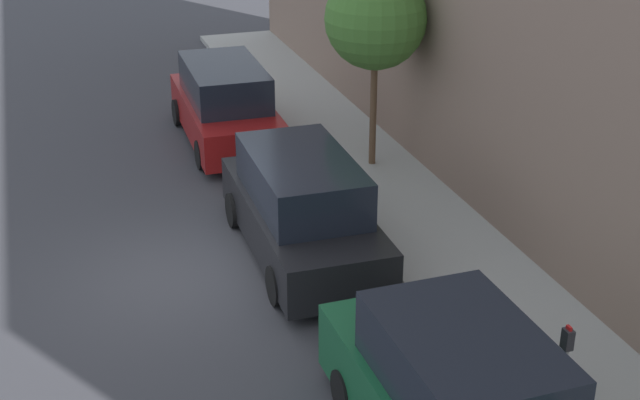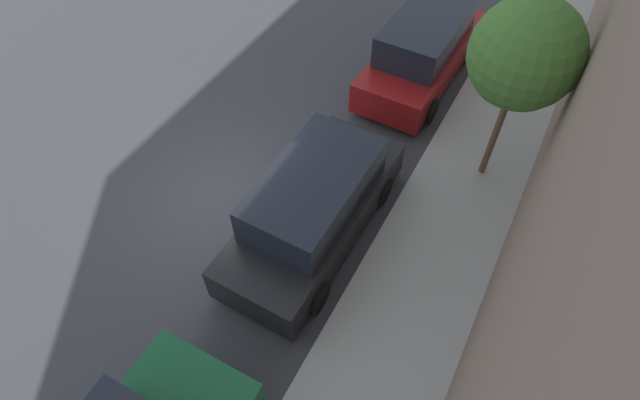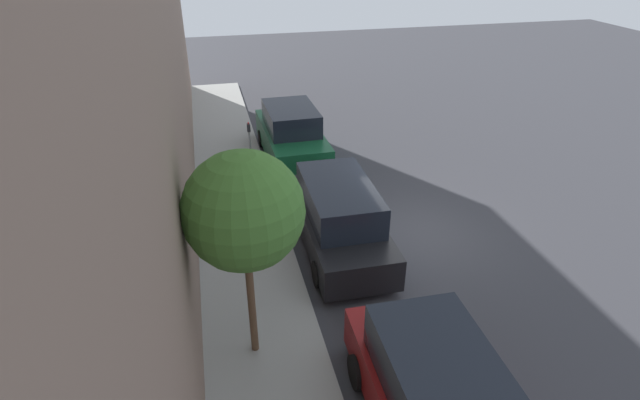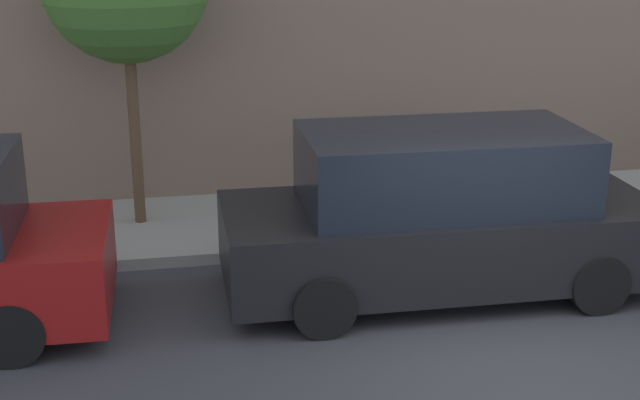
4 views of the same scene
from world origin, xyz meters
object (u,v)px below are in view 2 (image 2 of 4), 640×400
object	(u,v)px
parked_minivan_second	(314,206)
parked_minivan_third	(423,51)
street_tree	(525,55)
fire_hydrant	(508,26)

from	to	relation	value
parked_minivan_second	parked_minivan_third	distance (m)	6.10
street_tree	fire_hydrant	size ratio (longest dim) A/B	6.25
parked_minivan_third	fire_hydrant	bearing A→B (deg)	61.76
parked_minivan_third	street_tree	distance (m)	4.56
parked_minivan_third	fire_hydrant	xyz separation A→B (m)	(1.63, 3.03, -0.43)
parked_minivan_third	fire_hydrant	world-z (taller)	parked_minivan_third
street_tree	fire_hydrant	xyz separation A→B (m)	(-1.06, 5.77, -2.89)
parked_minivan_second	street_tree	xyz separation A→B (m)	(2.66, 3.37, 2.46)
parked_minivan_second	fire_hydrant	world-z (taller)	parked_minivan_second
parked_minivan_second	parked_minivan_third	bearing A→B (deg)	90.24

